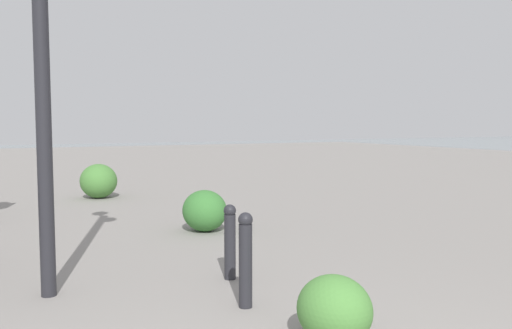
# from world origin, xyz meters

# --- Properties ---
(lamppost) EXTENTS (0.98, 0.28, 4.04)m
(lamppost) POSITION_xyz_m (3.71, 0.94, 2.69)
(lamppost) COLOR #232328
(lamppost) RESTS_ON ground
(bollard_near) EXTENTS (0.13, 0.13, 0.85)m
(bollard_near) POSITION_xyz_m (2.58, -0.59, 0.44)
(bollard_near) COLOR #232328
(bollard_near) RESTS_ON ground
(bollard_mid) EXTENTS (0.13, 0.13, 0.79)m
(bollard_mid) POSITION_xyz_m (3.43, -0.82, 0.41)
(bollard_mid) COLOR #232328
(bollard_mid) RESTS_ON ground
(shrub_low) EXTENTS (0.87, 0.79, 0.74)m
(shrub_low) POSITION_xyz_m (10.22, -0.74, 0.37)
(shrub_low) COLOR #477F38
(shrub_low) RESTS_ON ground
(shrub_round) EXTENTS (0.73, 0.66, 0.62)m
(shrub_round) POSITION_xyz_m (5.86, -1.49, 0.31)
(shrub_round) COLOR #387533
(shrub_round) RESTS_ON ground
(shrub_wide) EXTENTS (0.60, 0.54, 0.51)m
(shrub_wide) POSITION_xyz_m (1.59, -0.83, 0.26)
(shrub_wide) COLOR #477F38
(shrub_wide) RESTS_ON ground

